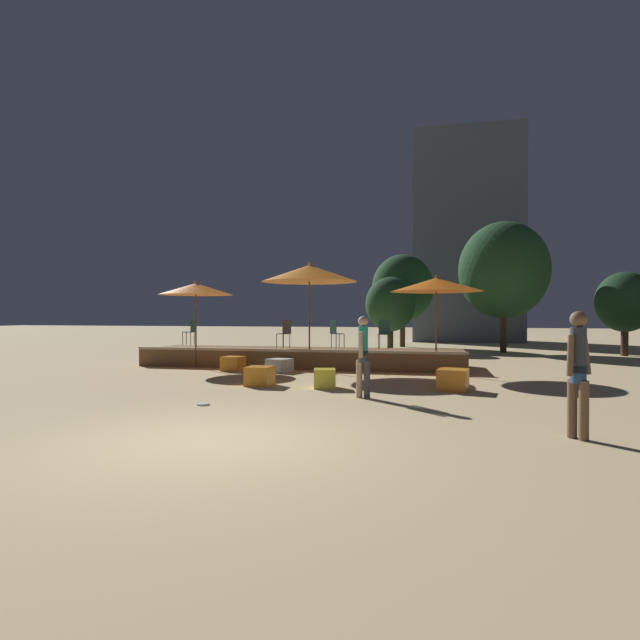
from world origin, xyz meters
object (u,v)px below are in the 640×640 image
(cube_seat_3, at_px, (233,364))
(cube_seat_4, at_px, (325,378))
(patio_umbrella_2, at_px, (196,289))
(frisbee_disc, at_px, (203,404))
(cube_seat_2, at_px, (453,380))
(bistro_chair_1, at_px, (335,331))
(background_tree_0, at_px, (504,270))
(bistro_chair_3, at_px, (384,331))
(bistro_chair_2, at_px, (285,331))
(cube_seat_0, at_px, (260,376))
(background_tree_3, at_px, (403,288))
(cube_seat_1, at_px, (279,365))
(person_0, at_px, (578,369))
(person_1, at_px, (363,354))
(background_tree_2, at_px, (625,302))
(bistro_chair_0, at_px, (191,329))
(background_tree_1, at_px, (390,304))
(patio_umbrella_1, at_px, (309,274))
(patio_umbrella_0, at_px, (436,285))

(cube_seat_3, distance_m, cube_seat_4, 4.46)
(patio_umbrella_2, height_order, cube_seat_3, patio_umbrella_2)
(cube_seat_3, xyz_separation_m, frisbee_disc, (1.66, -5.45, -0.20))
(cube_seat_3, height_order, cube_seat_4, cube_seat_4)
(cube_seat_2, bearing_deg, bistro_chair_1, 130.01)
(cube_seat_3, xyz_separation_m, background_tree_0, (8.97, 9.35, 3.46))
(cube_seat_2, bearing_deg, bistro_chair_3, 114.69)
(bistro_chair_1, relative_size, bistro_chair_2, 1.00)
(cube_seat_4, bearing_deg, cube_seat_3, 140.45)
(cube_seat_0, bearing_deg, background_tree_3, 80.54)
(cube_seat_1, bearing_deg, background_tree_0, 50.99)
(person_0, xyz_separation_m, background_tree_3, (-3.45, 19.12, 2.13))
(bistro_chair_1, relative_size, background_tree_3, 0.19)
(person_0, height_order, background_tree_0, background_tree_0)
(cube_seat_3, bearing_deg, cube_seat_1, 2.10)
(cube_seat_2, distance_m, person_1, 2.41)
(background_tree_2, height_order, background_tree_3, background_tree_3)
(bistro_chair_0, relative_size, bistro_chair_1, 1.00)
(cube_seat_2, bearing_deg, background_tree_2, 56.96)
(cube_seat_4, bearing_deg, bistro_chair_2, 118.10)
(cube_seat_0, bearing_deg, patio_umbrella_2, 134.66)
(cube_seat_4, relative_size, background_tree_1, 0.17)
(cube_seat_1, bearing_deg, frisbee_disc, -87.78)
(patio_umbrella_1, bearing_deg, patio_umbrella_0, -0.38)
(bistro_chair_0, xyz_separation_m, background_tree_0, (11.40, 7.33, 2.49))
(background_tree_2, bearing_deg, bistro_chair_3, -142.69)
(cube_seat_2, bearing_deg, cube_seat_1, 151.68)
(patio_umbrella_0, relative_size, patio_umbrella_1, 0.86)
(background_tree_3, bearing_deg, background_tree_1, -98.11)
(bistro_chair_2, bearing_deg, bistro_chair_1, 133.23)
(cube_seat_3, relative_size, background_tree_1, 0.19)
(patio_umbrella_1, distance_m, person_1, 5.62)
(bistro_chair_0, bearing_deg, person_1, 46.14)
(cube_seat_1, height_order, cube_seat_3, cube_seat_3)
(person_1, distance_m, bistro_chair_2, 6.13)
(cube_seat_1, xyz_separation_m, cube_seat_4, (1.99, -2.89, 0.03))
(patio_umbrella_2, relative_size, bistro_chair_0, 3.09)
(cube_seat_3, distance_m, bistro_chair_3, 4.78)
(bistro_chair_0, bearing_deg, patio_umbrella_1, 71.27)
(cube_seat_3, height_order, frisbee_disc, cube_seat_3)
(bistro_chair_2, xyz_separation_m, background_tree_2, (12.33, 7.41, 1.03))
(bistro_chair_0, bearing_deg, bistro_chair_3, 83.72)
(bistro_chair_3, bearing_deg, cube_seat_0, -119.00)
(cube_seat_4, height_order, bistro_chair_1, bistro_chair_1)
(patio_umbrella_2, height_order, bistro_chair_1, patio_umbrella_2)
(bistro_chair_3, xyz_separation_m, frisbee_disc, (-2.74, -7.06, -1.16))
(person_0, relative_size, frisbee_disc, 7.39)
(cube_seat_3, xyz_separation_m, bistro_chair_0, (-2.43, 2.02, 0.96))
(person_1, distance_m, background_tree_2, 15.62)
(background_tree_0, height_order, background_tree_2, background_tree_0)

